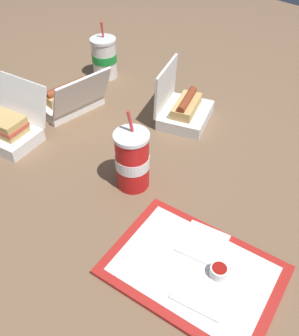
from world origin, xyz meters
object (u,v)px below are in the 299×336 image
Objects in this scene: food_tray at (193,270)px; clamshell_hotdog_corner at (183,109)px; soda_cup_center at (104,58)px; clamshell_sandwich_right at (8,128)px; ketchup_cup at (219,271)px; clamshell_hotdog_center at (70,99)px; soda_cup_left at (133,160)px; plastic_fork at (195,308)px.

clamshell_hotdog_corner is at bearing -47.32° from food_tray.
clamshell_sandwich_right is at bearing 101.23° from soda_cup_center.
clamshell_hotdog_corner is (0.44, -0.40, 0.02)m from ketchup_cup.
soda_cup_center is at bearing -68.52° from clamshell_hotdog_center.
clamshell_sandwich_right is (0.76, 0.06, 0.02)m from ketchup_cup.
soda_cup_center is (0.81, -0.45, 0.07)m from food_tray.
clamshell_sandwich_right is (-0.00, 0.24, 0.00)m from clamshell_hotdog_center.
soda_cup_left is (-0.10, 0.33, 0.04)m from clamshell_hotdog_corner.
soda_cup_left is 0.62m from soda_cup_center.
clamshell_hotdog_center is (0.76, -0.18, 0.01)m from ketchup_cup.
clamshell_sandwich_right reaches higher than ketchup_cup.
clamshell_hotdog_corner is (0.40, -0.43, 0.04)m from food_tray.
clamshell_hotdog_corner is 0.35m from soda_cup_left.
clamshell_hotdog_center is 0.95× the size of clamshell_hotdog_corner.
plastic_fork reaches higher than food_tray.
clamshell_hotdog_corner is at bearing -42.26° from ketchup_cup.
ketchup_cup is at bearing -151.29° from food_tray.
clamshell_sandwich_right reaches higher than clamshell_hotdog_center.
clamshell_hotdog_center reaches higher than food_tray.
soda_cup_left reaches higher than soda_cup_center.
clamshell_hotdog_corner reaches higher than food_tray.
food_tray is 3.74× the size of plastic_fork.
ketchup_cup is at bearing 153.91° from soda_cup_center.
soda_cup_center reaches higher than clamshell_sandwich_right.
plastic_fork is at bearing 154.19° from soda_cup_left.
soda_cup_left is (-0.42, 0.11, 0.04)m from clamshell_hotdog_center.
ketchup_cup is at bearing -175.77° from clamshell_sandwich_right.
plastic_fork is 0.48× the size of soda_cup_left.
clamshell_hotdog_center is 0.44m from soda_cup_left.
food_tray is 0.06m from ketchup_cup.
food_tray is at bearing 160.97° from soda_cup_left.
food_tray is 1.94× the size of soda_cup_center.
food_tray is 10.28× the size of ketchup_cup.
clamshell_sandwich_right is (0.71, 0.03, 0.04)m from food_tray.
soda_cup_left is at bearing 165.79° from clamshell_hotdog_center.
soda_cup_center is (0.87, -0.52, 0.06)m from plastic_fork.
food_tray is at bearing 163.78° from clamshell_hotdog_center.
clamshell_hotdog_center is at bearing 34.61° from clamshell_hotdog_corner.
clamshell_hotdog_corner is at bearing -124.78° from clamshell_sandwich_right.
clamshell_hotdog_center is at bearing -13.42° from ketchup_cup.
clamshell_hotdog_center is at bearing -34.85° from plastic_fork.
clamshell_sandwich_right is at bearing 90.25° from clamshell_hotdog_center.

